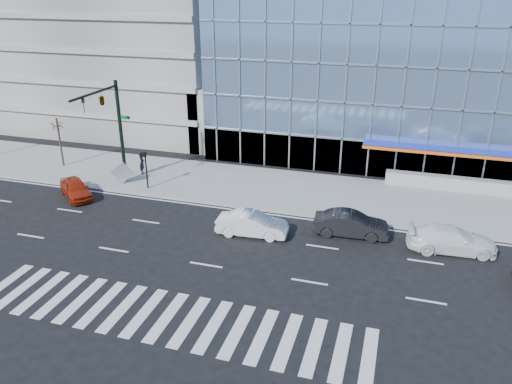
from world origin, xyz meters
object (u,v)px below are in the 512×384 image
street_tree_near (57,125)px  red_sedan (76,189)px  traffic_signal (108,111)px  pedestrian (142,163)px  white_suv (452,239)px  dark_sedan (351,224)px  tilted_panel (122,173)px  ped_signal_post (145,164)px  white_sedan (252,224)px

street_tree_near → red_sedan: size_ratio=1.04×
traffic_signal → pedestrian: 6.02m
white_suv → dark_sedan: (-6.00, 0.24, 0.02)m
tilted_panel → ped_signal_post: bearing=-32.7°
ped_signal_post → red_sedan: 5.43m
red_sedan → white_sedan: bearing=-57.2°
traffic_signal → street_tree_near: 7.96m
white_sedan → tilted_panel: bearing=63.5°
pedestrian → traffic_signal: bearing=147.6°
traffic_signal → white_sedan: traffic_signal is taller
white_sedan → red_sedan: size_ratio=1.11×
ped_signal_post → tilted_panel: (-2.30, 0.33, -1.08)m
traffic_signal → tilted_panel: (0.19, 0.71, -5.10)m
white_suv → tilted_panel: bearing=75.1°
white_sedan → pedestrian: (-11.86, 7.44, 0.33)m
dark_sedan → ped_signal_post: bearing=76.4°
ped_signal_post → red_sedan: (-4.45, -2.76, -1.45)m
red_sedan → pedestrian: pedestrian is taller
street_tree_near → white_sedan: street_tree_near is taller
white_sedan → tilted_panel: (-12.23, 4.99, 0.32)m
street_tree_near → ped_signal_post: bearing=-15.1°
traffic_signal → street_tree_near: size_ratio=1.89×
traffic_signal → white_suv: traffic_signal is taller
ped_signal_post → pedestrian: bearing=124.8°
white_sedan → dark_sedan: (6.00, 1.75, 0.03)m
traffic_signal → white_sedan: size_ratio=1.77×
white_suv → red_sedan: 26.38m
traffic_signal → pedestrian: size_ratio=4.32×
pedestrian → tilted_panel: pedestrian is taller
ped_signal_post → tilted_panel: bearing=171.8°
ped_signal_post → dark_sedan: size_ratio=0.64×
red_sedan → pedestrian: bearing=15.9°
ped_signal_post → white_suv: size_ratio=0.58×
ped_signal_post → white_sedan: ped_signal_post is taller
ped_signal_post → white_suv: 22.19m
white_sedan → tilted_panel: 13.21m
traffic_signal → red_sedan: size_ratio=1.96×
traffic_signal → ped_signal_post: size_ratio=2.67×
street_tree_near → white_sedan: size_ratio=0.93×
white_sedan → street_tree_near: bearing=65.4°
red_sedan → tilted_panel: (2.15, 3.09, 0.37)m
white_sedan → pedestrian: pedestrian is taller
traffic_signal → red_sedan: 6.28m
traffic_signal → red_sedan: bearing=-129.4°
white_suv → traffic_signal: bearing=76.8°
ped_signal_post → dark_sedan: 16.25m
pedestrian → white_suv: bearing=-126.3°
traffic_signal → tilted_panel: traffic_signal is taller
ped_signal_post → white_suv: bearing=-8.2°
white_sedan → tilted_panel: tilted_panel is taller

